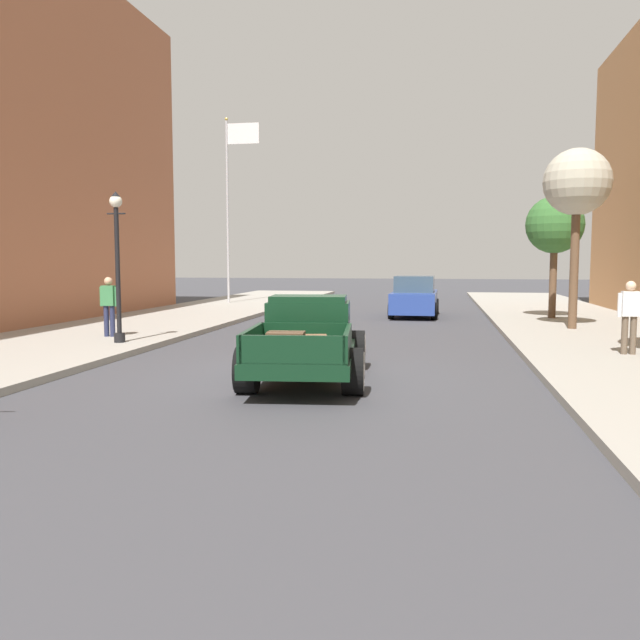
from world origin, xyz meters
name	(u,v)px	position (x,y,z in m)	size (l,w,h in m)	color
ground_plane	(304,375)	(0.00, 0.00, 0.00)	(140.00, 140.00, 0.00)	#3D3D42
hotrod_truck_dark_green	(308,339)	(0.13, -0.25, 0.75)	(2.52, 5.06, 1.58)	black
car_background_blue	(415,298)	(1.65, 13.92, 0.77)	(1.93, 4.33, 1.65)	#284293
pedestrian_sidewalk_left	(109,303)	(-6.38, 4.13, 1.09)	(0.53, 0.22, 1.65)	#232847
pedestrian_sidewalk_right	(630,313)	(6.81, 3.07, 1.09)	(0.53, 0.22, 1.65)	brown
street_lamp_near	(117,255)	(-5.49, 2.99, 2.39)	(0.50, 0.32, 3.85)	black
flagpole	(232,190)	(-7.62, 18.93, 5.77)	(1.74, 0.16, 9.16)	#B2B2B7
street_tree_second	(577,184)	(6.70, 8.67, 4.57)	(2.02, 2.02, 5.51)	brown
street_tree_third	(555,226)	(6.72, 12.51, 3.52)	(2.08, 2.08, 4.45)	brown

